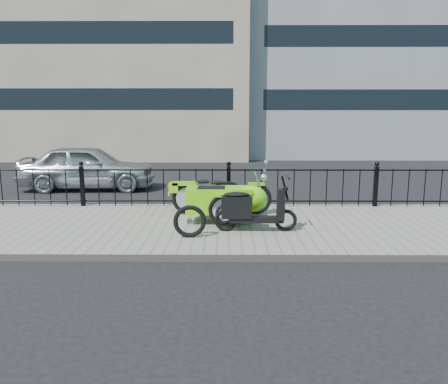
{
  "coord_description": "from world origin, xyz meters",
  "views": [
    {
      "loc": [
        -0.04,
        -8.96,
        2.29
      ],
      "look_at": [
        -0.1,
        -0.1,
        0.71
      ],
      "focal_mm": 35.0,
      "sensor_mm": 36.0,
      "label": 1
    }
  ],
  "objects_px": {
    "scooter": "(250,210)",
    "spare_tire": "(190,221)",
    "sedan_car": "(88,167)",
    "motorcycle_sidecar": "(228,198)"
  },
  "relations": [
    {
      "from": "motorcycle_sidecar",
      "to": "scooter",
      "type": "xyz_separation_m",
      "value": [
        0.42,
        -0.8,
        -0.07
      ]
    },
    {
      "from": "scooter",
      "to": "sedan_car",
      "type": "bearing_deg",
      "value": 131.5
    },
    {
      "from": "scooter",
      "to": "spare_tire",
      "type": "height_order",
      "value": "scooter"
    },
    {
      "from": "scooter",
      "to": "sedan_car",
      "type": "relative_size",
      "value": 0.38
    },
    {
      "from": "sedan_car",
      "to": "motorcycle_sidecar",
      "type": "bearing_deg",
      "value": -139.18
    },
    {
      "from": "scooter",
      "to": "spare_tire",
      "type": "distance_m",
      "value": 1.19
    },
    {
      "from": "spare_tire",
      "to": "motorcycle_sidecar",
      "type": "bearing_deg",
      "value": 61.37
    },
    {
      "from": "scooter",
      "to": "sedan_car",
      "type": "xyz_separation_m",
      "value": [
        -4.71,
        5.33,
        0.16
      ]
    },
    {
      "from": "motorcycle_sidecar",
      "to": "spare_tire",
      "type": "xyz_separation_m",
      "value": [
        -0.68,
        -1.24,
        -0.18
      ]
    },
    {
      "from": "motorcycle_sidecar",
      "to": "sedan_car",
      "type": "bearing_deg",
      "value": 133.47
    }
  ]
}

